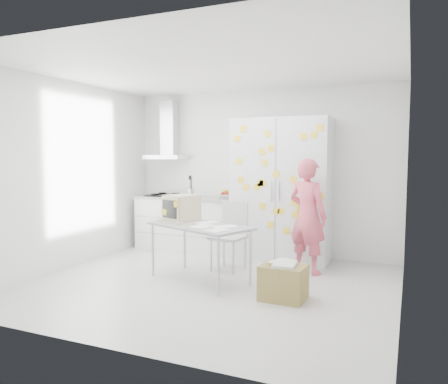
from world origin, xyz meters
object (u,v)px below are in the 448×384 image
at_px(desk, 187,216).
at_px(chair, 231,231).
at_px(person, 308,216).
at_px(cardboard_box, 283,282).

height_order(desk, chair, desk).
height_order(person, desk, person).
xyz_separation_m(desk, chair, (0.39, 0.58, -0.28)).
distance_m(person, cardboard_box, 1.36).
relative_size(desk, chair, 1.58).
relative_size(person, chair, 1.65).
relative_size(chair, cardboard_box, 1.89).
xyz_separation_m(person, desk, (-1.45, -0.80, 0.03)).
bearing_deg(desk, chair, 76.93).
bearing_deg(cardboard_box, person, 90.14).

